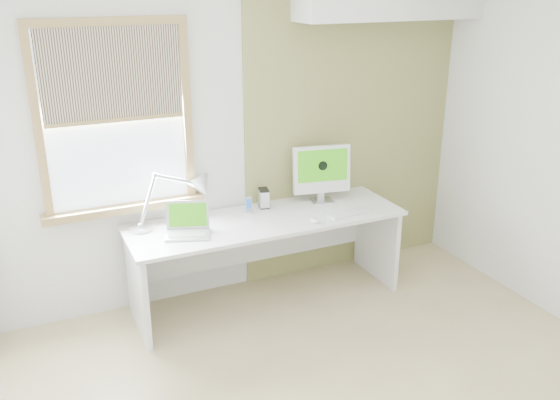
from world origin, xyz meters
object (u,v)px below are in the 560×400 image
desk_lamp (190,192)px  laptop (188,226)px  desk (264,238)px  external_drive (264,198)px  imac (322,171)px

desk_lamp → laptop: 0.33m
desk → desk_lamp: size_ratio=2.86×
desk_lamp → external_drive: bearing=-0.4°
desk → external_drive: external_drive is taller
desk_lamp → laptop: (-0.11, -0.26, -0.17)m
desk → imac: (0.58, 0.11, 0.46)m
desk → laptop: size_ratio=5.69×
laptop → external_drive: bearing=19.7°
external_drive → imac: imac is taller
desk → laptop: bearing=-172.4°
laptop → desk_lamp: bearing=67.6°
desk_lamp → external_drive: size_ratio=4.92×
imac → desk: bearing=-169.2°
laptop → imac: bearing=9.1°
desk_lamp → external_drive: (0.61, -0.00, -0.14)m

